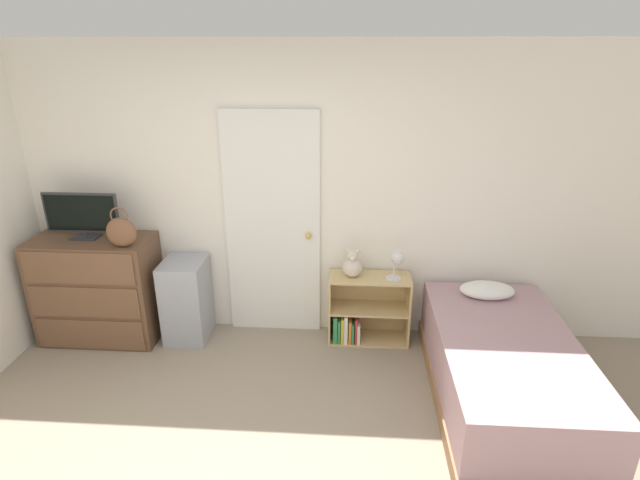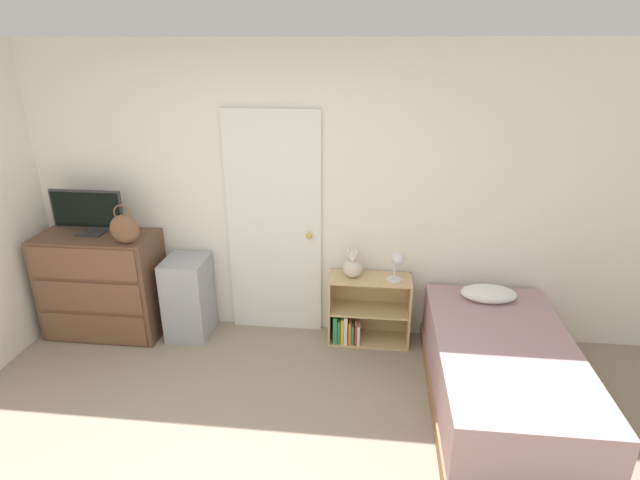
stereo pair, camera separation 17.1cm
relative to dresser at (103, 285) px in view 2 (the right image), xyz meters
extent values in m
cube|color=white|center=(1.53, 0.30, 0.80)|extent=(10.00, 0.06, 2.55)
cube|color=white|center=(1.54, 0.25, 0.53)|extent=(0.83, 0.04, 2.02)
sphere|color=gold|center=(1.85, 0.20, 0.47)|extent=(0.06, 0.06, 0.06)
cube|color=brown|center=(0.00, 0.00, 0.00)|extent=(1.02, 0.49, 0.95)
cube|color=brown|center=(0.00, -0.24, -0.31)|extent=(0.94, 0.01, 0.28)
cube|color=brown|center=(0.00, -0.24, 0.00)|extent=(0.94, 0.01, 0.28)
cube|color=brown|center=(0.00, -0.24, 0.31)|extent=(0.94, 0.01, 0.28)
cube|color=#2D2D33|center=(-0.05, 0.03, 0.48)|extent=(0.22, 0.16, 0.01)
cylinder|color=#2D2D33|center=(-0.05, 0.03, 0.51)|extent=(0.04, 0.04, 0.04)
cube|color=#2D2D33|center=(-0.05, 0.03, 0.70)|extent=(0.63, 0.02, 0.34)
cube|color=black|center=(-0.05, 0.02, 0.70)|extent=(0.60, 0.01, 0.31)
ellipsoid|color=brown|center=(0.37, -0.15, 0.60)|extent=(0.25, 0.13, 0.25)
torus|color=brown|center=(0.37, -0.15, 0.74)|extent=(0.15, 0.01, 0.15)
cube|color=#999EA8|center=(0.77, 0.04, -0.10)|extent=(0.36, 0.41, 0.74)
cube|color=tan|center=(2.05, 0.10, -0.16)|extent=(0.02, 0.30, 0.62)
cube|color=tan|center=(2.74, 0.10, -0.16)|extent=(0.02, 0.30, 0.62)
cube|color=tan|center=(2.40, 0.10, -0.47)|extent=(0.67, 0.30, 0.02)
cube|color=tan|center=(2.40, 0.10, -0.16)|extent=(0.67, 0.30, 0.02)
cube|color=tan|center=(2.40, 0.10, 0.14)|extent=(0.67, 0.30, 0.02)
cube|color=tan|center=(2.40, 0.24, -0.16)|extent=(0.71, 0.01, 0.62)
cube|color=#338C4C|center=(2.11, 0.08, -0.33)|extent=(0.04, 0.25, 0.26)
cube|color=#338C4C|center=(2.14, 0.08, -0.34)|extent=(0.02, 0.23, 0.22)
cube|color=gold|center=(2.17, 0.06, -0.33)|extent=(0.03, 0.19, 0.24)
cube|color=white|center=(2.20, 0.07, -0.32)|extent=(0.03, 0.22, 0.27)
cube|color=orange|center=(2.24, 0.06, -0.35)|extent=(0.02, 0.20, 0.21)
cube|color=#338C4C|center=(2.26, 0.08, -0.36)|extent=(0.02, 0.24, 0.19)
cube|color=red|center=(2.29, 0.08, -0.34)|extent=(0.02, 0.24, 0.24)
cube|color=white|center=(2.31, 0.05, -0.36)|extent=(0.02, 0.17, 0.19)
sphere|color=beige|center=(2.24, 0.10, 0.23)|extent=(0.17, 0.17, 0.17)
sphere|color=beige|center=(2.24, 0.10, 0.34)|extent=(0.10, 0.10, 0.10)
sphere|color=silver|center=(2.24, 0.05, 0.34)|extent=(0.04, 0.04, 0.04)
sphere|color=beige|center=(2.20, 0.10, 0.38)|extent=(0.04, 0.04, 0.04)
sphere|color=beige|center=(2.28, 0.10, 0.38)|extent=(0.04, 0.04, 0.04)
cylinder|color=silver|center=(2.60, 0.07, 0.16)|extent=(0.13, 0.13, 0.01)
cylinder|color=silver|center=(2.60, 0.07, 0.24)|extent=(0.01, 0.01, 0.16)
sphere|color=silver|center=(2.62, 0.05, 0.36)|extent=(0.12, 0.12, 0.12)
cube|color=#996B47|center=(3.37, -0.67, -0.42)|extent=(1.00, 1.84, 0.12)
cube|color=#B28C93|center=(3.37, -0.67, -0.15)|extent=(0.97, 1.79, 0.41)
ellipsoid|color=white|center=(3.37, -0.01, 0.11)|extent=(0.45, 0.28, 0.12)
camera|label=1|loc=(2.22, -3.81, 2.02)|focal=28.00mm
camera|label=2|loc=(2.39, -3.80, 2.02)|focal=28.00mm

